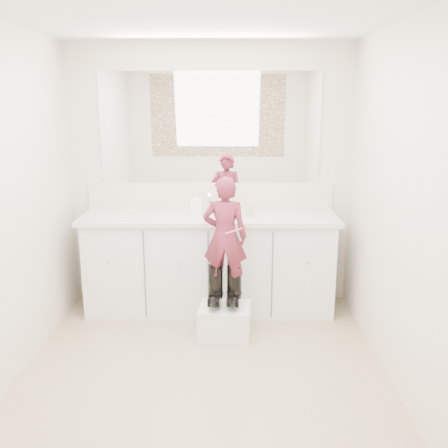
{
  "coord_description": "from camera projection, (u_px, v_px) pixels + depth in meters",
  "views": [
    {
      "loc": [
        0.18,
        -3.11,
        1.9
      ],
      "look_at": [
        0.14,
        0.72,
        0.94
      ],
      "focal_mm": 40.0,
      "sensor_mm": 36.0,
      "label": 1
    }
  ],
  "objects": [
    {
      "name": "wall_front",
      "position": [
        177.0,
        306.0,
        1.73
      ],
      "size": [
        2.6,
        0.0,
        2.6
      ],
      "primitive_type": "plane",
      "rotation": [
        -1.57,
        0.0,
        0.0
      ],
      "color": "beige",
      "rests_on": "floor"
    },
    {
      "name": "cup",
      "position": [
        250.0,
        210.0,
        4.43
      ],
      "size": [
        0.13,
        0.13,
        0.1
      ],
      "primitive_type": "imported",
      "rotation": [
        0.0,
        0.0,
        -0.36
      ],
      "color": "beige",
      "rests_on": "countertop"
    },
    {
      "name": "ceiling",
      "position": [
        199.0,
        10.0,
        2.89
      ],
      "size": [
        3.0,
        3.0,
        0.0
      ],
      "primitive_type": "plane",
      "rotation": [
        3.14,
        0.0,
        0.0
      ],
      "color": "white",
      "rests_on": "wall_back"
    },
    {
      "name": "faucet",
      "position": [
        210.0,
        206.0,
        4.58
      ],
      "size": [
        0.08,
        0.08,
        0.1
      ],
      "primitive_type": "cylinder",
      "color": "silver",
      "rests_on": "countertop"
    },
    {
      "name": "floor",
      "position": [
        203.0,
        379.0,
        3.48
      ],
      "size": [
        3.0,
        3.0,
        0.0
      ],
      "primitive_type": "plane",
      "color": "#8A6F5A",
      "rests_on": "ground"
    },
    {
      "name": "dot_panel",
      "position": [
        174.0,
        177.0,
        1.63
      ],
      "size": [
        2.0,
        0.01,
        1.2
      ],
      "primitive_type": "cube",
      "color": "#472819",
      "rests_on": "wall_front"
    },
    {
      "name": "toddler",
      "position": [
        225.0,
        237.0,
        3.93
      ],
      "size": [
        0.37,
        0.26,
        0.96
      ],
      "primitive_type": "imported",
      "rotation": [
        0.0,
        0.0,
        3.04
      ],
      "color": "#9F304C",
      "rests_on": "step_stool"
    },
    {
      "name": "boot_left",
      "position": [
        216.0,
        285.0,
        4.03
      ],
      "size": [
        0.15,
        0.24,
        0.34
      ],
      "primitive_type": null,
      "rotation": [
        0.0,
        0.0,
        -0.1
      ],
      "color": "black",
      "rests_on": "step_stool"
    },
    {
      "name": "wall_back",
      "position": [
        210.0,
        176.0,
        4.64
      ],
      "size": [
        2.6,
        0.0,
        2.6
      ],
      "primitive_type": "plane",
      "rotation": [
        1.57,
        0.0,
        0.0
      ],
      "color": "beige",
      "rests_on": "floor"
    },
    {
      "name": "backsplash",
      "position": [
        210.0,
        196.0,
        4.67
      ],
      "size": [
        2.28,
        0.03,
        0.25
      ],
      "primitive_type": "cube",
      "color": "beige",
      "rests_on": "countertop"
    },
    {
      "name": "step_stool",
      "position": [
        225.0,
        321.0,
        4.08
      ],
      "size": [
        0.44,
        0.38,
        0.26
      ],
      "primitive_type": "cube",
      "rotation": [
        0.0,
        0.0,
        -0.1
      ],
      "color": "silver",
      "rests_on": "floor"
    },
    {
      "name": "soap_bottle",
      "position": [
        196.0,
        203.0,
        4.44
      ],
      "size": [
        0.1,
        0.1,
        0.21
      ],
      "primitive_type": "imported",
      "rotation": [
        0.0,
        0.0,
        0.03
      ],
      "color": "white",
      "rests_on": "countertop"
    },
    {
      "name": "vanity_cabinet",
      "position": [
        210.0,
        265.0,
        4.56
      ],
      "size": [
        2.2,
        0.55,
        0.85
      ],
      "primitive_type": "cube",
      "color": "silver",
      "rests_on": "floor"
    },
    {
      "name": "wall_right",
      "position": [
        405.0,
        212.0,
        3.17
      ],
      "size": [
        0.0,
        3.0,
        3.0
      ],
      "primitive_type": "plane",
      "rotation": [
        1.57,
        0.0,
        -1.57
      ],
      "color": "beige",
      "rests_on": "floor"
    },
    {
      "name": "mirror",
      "position": [
        210.0,
        128.0,
        4.52
      ],
      "size": [
        2.0,
        0.02,
        1.0
      ],
      "primitive_type": "cube",
      "color": "white",
      "rests_on": "wall_back"
    },
    {
      "name": "boot_right",
      "position": [
        234.0,
        286.0,
        4.03
      ],
      "size": [
        0.15,
        0.24,
        0.34
      ],
      "primitive_type": null,
      "rotation": [
        0.0,
        0.0,
        -0.1
      ],
      "color": "black",
      "rests_on": "step_stool"
    },
    {
      "name": "countertop",
      "position": [
        209.0,
        218.0,
        4.44
      ],
      "size": [
        2.28,
        0.58,
        0.04
      ],
      "primitive_type": "cube",
      "color": "beige",
      "rests_on": "vanity_cabinet"
    },
    {
      "name": "toothbrush",
      "position": [
        234.0,
        231.0,
        3.84
      ],
      "size": [
        0.14,
        0.03,
        0.06
      ],
      "primitive_type": "cylinder",
      "rotation": [
        0.0,
        1.22,
        -0.1
      ],
      "color": "#EC5B94",
      "rests_on": "toddler"
    }
  ]
}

